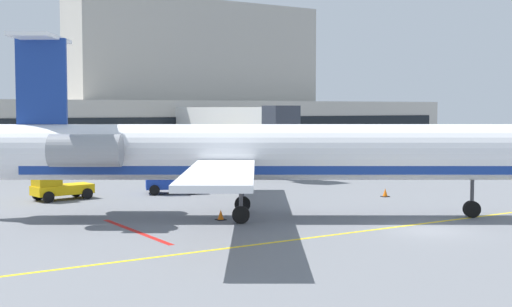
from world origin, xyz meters
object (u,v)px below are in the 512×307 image
at_px(pushback_tractor, 57,186).
at_px(baggage_tug, 167,178).
at_px(regional_jet, 257,153).
at_px(belt_loader, 219,164).
at_px(fuel_tank, 318,152).

bearing_deg(pushback_tractor, baggage_tug, -4.98).
bearing_deg(regional_jet, baggage_tug, 87.97).
height_order(pushback_tractor, belt_loader, belt_loader).
distance_m(regional_jet, pushback_tractor, 14.79).
relative_size(regional_jet, fuel_tank, 4.53).
xyz_separation_m(pushback_tractor, belt_loader, (16.46, 8.13, 0.07)).
distance_m(regional_jet, fuel_tank, 33.37).
distance_m(pushback_tractor, belt_loader, 18.36).
relative_size(baggage_tug, pushback_tractor, 1.03).
height_order(regional_jet, baggage_tug, regional_jet).
bearing_deg(regional_jet, belt_loader, 65.61).
height_order(regional_jet, belt_loader, regional_jet).
xyz_separation_m(regional_jet, belt_loader, (9.49, 20.94, -2.48)).
distance_m(belt_loader, fuel_tank, 13.74).
height_order(regional_jet, pushback_tractor, regional_jet).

